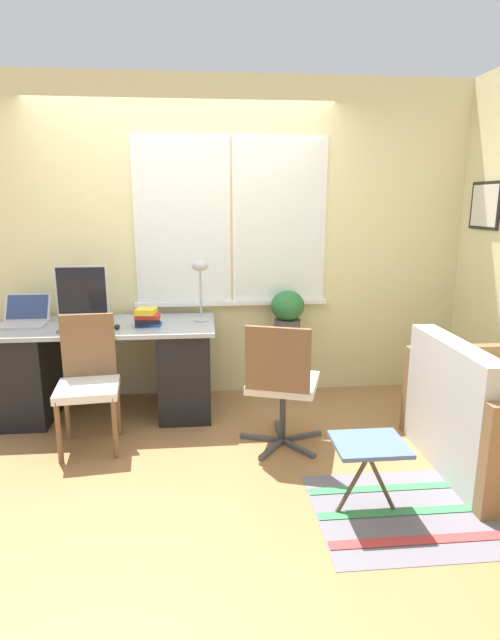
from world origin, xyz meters
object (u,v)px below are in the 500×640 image
at_px(keyboard, 82,329).
at_px(plant_stand, 287,341).
at_px(couch_loveseat, 487,423).
at_px(potted_plant, 288,310).
at_px(laptop, 24,319).
at_px(desk_chair_wooden, 88,379).
at_px(book_stack, 147,317).
at_px(office_chair_swivel, 281,382).
at_px(monitor, 82,295).
at_px(mouse, 117,327).
at_px(folding_stool, 369,449).
at_px(desk_lamp, 200,272).

height_order(keyboard, plant_stand, keyboard).
height_order(couch_loveseat, potted_plant, potted_plant).
distance_m(laptop, keyboard, 0.55).
bearing_deg(plant_stand, potted_plant, 0.00).
xyz_separation_m(keyboard, desk_chair_wooden, (0.10, -0.35, -0.27)).
relative_size(desk_chair_wooden, potted_plant, 2.54).
bearing_deg(book_stack, keyboard, -167.20).
relative_size(office_chair_swivel, potted_plant, 2.52).
xyz_separation_m(monitor, plant_stand, (1.67, 0.15, -0.46)).
height_order(laptop, book_stack, laptop).
height_order(mouse, desk_chair_wooden, desk_chair_wooden).
bearing_deg(mouse, plant_stand, 15.93).
bearing_deg(potted_plant, couch_loveseat, -50.00).
relative_size(couch_loveseat, potted_plant, 3.17).
height_order(laptop, couch_loveseat, laptop).
xyz_separation_m(laptop, couch_loveseat, (3.22, -1.13, -0.50)).
distance_m(couch_loveseat, plant_stand, 1.72).
bearing_deg(keyboard, book_stack, 12.80).
relative_size(desk_chair_wooden, couch_loveseat, 0.80).
relative_size(desk_chair_wooden, plant_stand, 1.55).
bearing_deg(monitor, office_chair_swivel, -28.12).
xyz_separation_m(mouse, office_chair_swivel, (1.18, -0.55, -0.28)).
bearing_deg(folding_stool, desk_chair_wooden, 150.24).
height_order(mouse, couch_loveseat, couch_loveseat).
relative_size(plant_stand, potted_plant, 1.64).
bearing_deg(couch_loveseat, mouse, 69.68).
height_order(monitor, couch_loveseat, monitor).
bearing_deg(office_chair_swivel, folding_stool, 133.26).
height_order(desk_lamp, book_stack, desk_lamp).
bearing_deg(office_chair_swivel, laptop, -2.65).
height_order(laptop, monitor, monitor).
height_order(keyboard, potted_plant, potted_plant).
relative_size(mouse, office_chair_swivel, 0.08).
xyz_separation_m(desk_chair_wooden, folding_stool, (1.70, -0.97, -0.11)).
distance_m(desk_chair_wooden, plant_stand, 1.71).
relative_size(monitor, mouse, 6.24).
bearing_deg(desk_lamp, monitor, 177.89).
relative_size(keyboard, potted_plant, 0.92).
relative_size(laptop, potted_plant, 0.97).
distance_m(desk_chair_wooden, couch_loveseat, 2.69).
xyz_separation_m(mouse, potted_plant, (1.37, 0.39, 0.02)).
distance_m(book_stack, desk_chair_wooden, 0.67).
height_order(laptop, keyboard, laptop).
height_order(keyboard, folding_stool, keyboard).
bearing_deg(desk_lamp, plant_stand, 13.82).
relative_size(keyboard, desk_lamp, 0.68).
bearing_deg(couch_loveseat, laptop, 70.72).
xyz_separation_m(book_stack, couch_loveseat, (2.25, -1.00, -0.52)).
height_order(keyboard, office_chair_swivel, office_chair_swivel).
relative_size(desk_lamp, plant_stand, 0.83).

